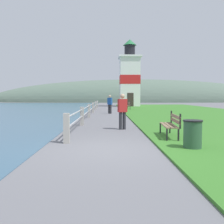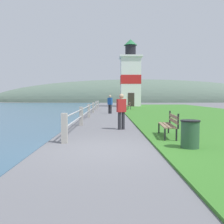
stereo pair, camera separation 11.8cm
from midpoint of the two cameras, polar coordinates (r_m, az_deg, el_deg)
The scene contains 10 objects.
ground_plane at distance 7.08m, azimuth -0.91°, elevation -8.62°, with size 160.00×160.00×0.00m, color slate.
grass_verge at distance 23.00m, azimuth 18.12°, elevation -0.24°, with size 12.00×44.43×0.06m.
seawall_railing at distance 20.08m, azimuth -4.58°, elevation 0.91°, with size 0.18×24.36×0.97m.
park_bench_near at distance 9.14m, azimuth 13.37°, elevation -2.54°, with size 0.61×1.76×0.94m.
park_bench_midway at distance 28.06m, azimuth 3.93°, elevation 1.63°, with size 0.55×2.02×0.94m.
lighthouse at distance 37.43m, azimuth 4.31°, elevation 7.77°, with size 3.29×3.29×9.88m.
person_strolling at distance 11.26m, azimuth 2.45°, elevation 0.43°, with size 0.44×0.33×1.62m.
person_by_railing at distance 21.68m, azimuth -0.30°, elevation 1.94°, with size 0.45×0.38×1.61m.
trash_bin at distance 7.33m, azimuth 17.84°, elevation -5.02°, with size 0.54×0.54×0.84m.
distant_hillside at distance 67.03m, azimuth 6.16°, elevation 2.29°, with size 80.00×16.00×12.00m.
Camera 2 is at (0.09, -6.92, 1.50)m, focal length 40.00 mm.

